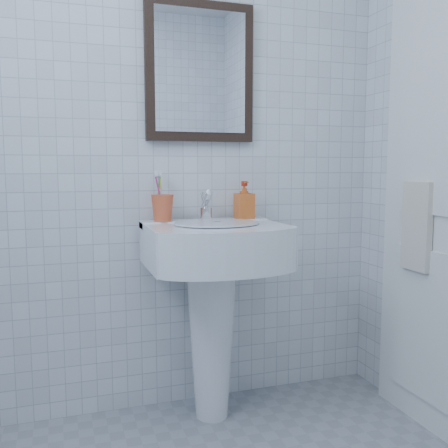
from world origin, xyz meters
name	(u,v)px	position (x,y,z in m)	size (l,w,h in m)	color
wall_back	(153,138)	(0.00, 1.20, 1.25)	(2.20, 0.02, 2.50)	silver
washbasin	(213,288)	(0.21, 0.99, 0.60)	(0.58, 0.42, 0.89)	white
faucet	(206,208)	(0.21, 1.09, 0.94)	(0.06, 0.12, 0.14)	silver
toothbrush_cup	(163,208)	(0.02, 1.10, 0.94)	(0.10, 0.10, 0.12)	#D8552E
soap_dispenser	(244,200)	(0.40, 1.11, 0.97)	(0.08, 0.08, 0.17)	red
wall_mirror	(200,72)	(0.21, 1.18, 1.55)	(0.50, 0.04, 0.62)	black
towel_ring	(423,184)	(1.06, 0.70, 1.05)	(0.18, 0.18, 0.01)	silver
hand_towel	(417,226)	(1.04, 0.70, 0.87)	(0.03, 0.16, 0.38)	beige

